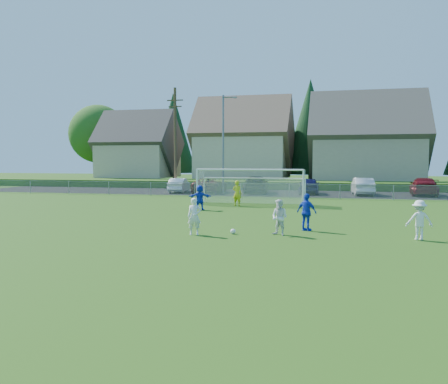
# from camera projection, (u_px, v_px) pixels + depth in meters

# --- Properties ---
(ground) EXTENTS (160.00, 160.00, 0.00)m
(ground) POSITION_uv_depth(u_px,v_px,m) (173.00, 244.00, 17.53)
(ground) COLOR #193D0C
(ground) RESTS_ON ground
(asphalt_lot) EXTENTS (60.00, 60.00, 0.00)m
(asphalt_lot) POSITION_uv_depth(u_px,v_px,m) (274.00, 193.00, 44.18)
(asphalt_lot) COLOR black
(asphalt_lot) RESTS_ON ground
(grass_embankment) EXTENTS (70.00, 6.00, 0.80)m
(grass_embankment) POSITION_uv_depth(u_px,v_px,m) (283.00, 185.00, 51.42)
(grass_embankment) COLOR #1E420F
(grass_embankment) RESTS_ON ground
(soccer_ball) EXTENTS (0.22, 0.22, 0.22)m
(soccer_ball) POSITION_uv_depth(u_px,v_px,m) (233.00, 231.00, 19.88)
(soccer_ball) COLOR white
(soccer_ball) RESTS_ON ground
(player_white_a) EXTENTS (0.64, 0.51, 1.54)m
(player_white_a) POSITION_uv_depth(u_px,v_px,m) (194.00, 216.00, 19.62)
(player_white_a) COLOR white
(player_white_a) RESTS_ON ground
(player_white_b) EXTENTS (0.90, 0.83, 1.48)m
(player_white_b) POSITION_uv_depth(u_px,v_px,m) (280.00, 217.00, 19.51)
(player_white_b) COLOR white
(player_white_b) RESTS_ON ground
(player_white_c) EXTENTS (1.05, 0.66, 1.55)m
(player_white_c) POSITION_uv_depth(u_px,v_px,m) (419.00, 220.00, 18.38)
(player_white_c) COLOR white
(player_white_c) RESTS_ON ground
(player_blue_a) EXTENTS (1.04, 0.81, 1.64)m
(player_blue_a) POSITION_uv_depth(u_px,v_px,m) (307.00, 212.00, 20.73)
(player_blue_a) COLOR #1537C7
(player_blue_a) RESTS_ON ground
(player_blue_b) EXTENTS (1.50, 0.70, 1.55)m
(player_blue_b) POSITION_uv_depth(u_px,v_px,m) (200.00, 198.00, 29.33)
(player_blue_b) COLOR #1537C7
(player_blue_b) RESTS_ON ground
(goalkeeper) EXTENTS (0.71, 0.55, 1.73)m
(goalkeeper) POSITION_uv_depth(u_px,v_px,m) (237.00, 193.00, 31.78)
(goalkeeper) COLOR yellow
(goalkeeper) RESTS_ON ground
(car_b) EXTENTS (1.97, 4.27, 1.36)m
(car_b) POSITION_uv_depth(u_px,v_px,m) (179.00, 185.00, 45.15)
(car_b) COLOR white
(car_b) RESTS_ON ground
(car_c) EXTENTS (2.64, 5.41, 1.48)m
(car_c) POSITION_uv_depth(u_px,v_px,m) (210.00, 185.00, 44.65)
(car_c) COLOR #5B0A10
(car_c) RESTS_ON ground
(car_d) EXTENTS (2.76, 5.56, 1.55)m
(car_d) POSITION_uv_depth(u_px,v_px,m) (256.00, 185.00, 44.27)
(car_d) COLOR black
(car_d) RESTS_ON ground
(car_e) EXTENTS (1.95, 4.48, 1.51)m
(car_e) POSITION_uv_depth(u_px,v_px,m) (309.00, 186.00, 43.05)
(car_e) COLOR #121342
(car_e) RESTS_ON ground
(car_f) EXTENTS (1.94, 4.71, 1.52)m
(car_f) POSITION_uv_depth(u_px,v_px,m) (363.00, 186.00, 41.78)
(car_f) COLOR silver
(car_f) RESTS_ON ground
(car_g) EXTENTS (2.64, 5.52, 1.55)m
(car_g) POSITION_uv_depth(u_px,v_px,m) (424.00, 187.00, 41.13)
(car_g) COLOR #630B12
(car_g) RESTS_ON ground
(soccer_goal) EXTENTS (7.42, 1.90, 2.50)m
(soccer_goal) POSITION_uv_depth(u_px,v_px,m) (252.00, 181.00, 32.97)
(soccer_goal) COLOR white
(soccer_goal) RESTS_ON ground
(chainlink_fence) EXTENTS (52.06, 0.06, 1.20)m
(chainlink_fence) POSITION_uv_depth(u_px,v_px,m) (265.00, 190.00, 38.80)
(chainlink_fence) COLOR gray
(chainlink_fence) RESTS_ON ground
(streetlight) EXTENTS (1.38, 0.18, 9.00)m
(streetlight) POSITION_uv_depth(u_px,v_px,m) (224.00, 141.00, 43.45)
(streetlight) COLOR slate
(streetlight) RESTS_ON ground
(utility_pole) EXTENTS (1.60, 0.26, 10.00)m
(utility_pole) POSITION_uv_depth(u_px,v_px,m) (175.00, 139.00, 45.60)
(utility_pole) COLOR #473321
(utility_pole) RESTS_ON ground
(houses_row) EXTENTS (53.90, 11.45, 13.27)m
(houses_row) POSITION_uv_depth(u_px,v_px,m) (307.00, 125.00, 57.70)
(houses_row) COLOR tan
(houses_row) RESTS_ON ground
(tree_row) EXTENTS (65.98, 12.36, 13.80)m
(tree_row) POSITION_uv_depth(u_px,v_px,m) (303.00, 132.00, 64.03)
(tree_row) COLOR #382616
(tree_row) RESTS_ON ground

